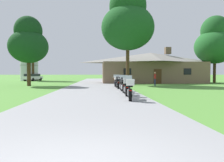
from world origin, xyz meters
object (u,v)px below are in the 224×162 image
at_px(motorcycle_red_fourth_in_row, 121,84).
at_px(motorcycle_orange_farthest_in_row, 116,82).
at_px(motorcycle_silver_nearest_to_camera, 130,89).
at_px(parked_white_sedan_far_left, 33,77).
at_px(motorcycle_silver_third_in_row, 123,85).
at_px(tree_by_lodge_front, 128,21).
at_px(bystander_red_shirt_near_lodge, 155,78).
at_px(metal_silo_distant, 29,63).
at_px(parked_white_suv_far_left, 33,77).
at_px(motorcycle_silver_fifth_in_row, 118,83).
at_px(motorcycle_green_second_in_row, 126,87).
at_px(tree_left_far, 33,45).
at_px(tree_left_near, 28,42).
at_px(tree_right_of_lodge, 215,42).

xyz_separation_m(motorcycle_red_fourth_in_row, motorcycle_orange_farthest_in_row, (-0.11, 4.26, 0.00)).
height_order(motorcycle_silver_nearest_to_camera, parked_white_sedan_far_left, motorcycle_silver_nearest_to_camera).
xyz_separation_m(motorcycle_silver_third_in_row, tree_by_lodge_front, (1.85, 11.48, 7.51)).
bearing_deg(motorcycle_silver_nearest_to_camera, bystander_red_shirt_near_lodge, 76.09).
height_order(motorcycle_red_fourth_in_row, metal_silo_distant, metal_silo_distant).
bearing_deg(metal_silo_distant, motorcycle_silver_nearest_to_camera, -64.46).
relative_size(motorcycle_silver_nearest_to_camera, motorcycle_orange_farthest_in_row, 1.00).
relative_size(motorcycle_silver_nearest_to_camera, parked_white_suv_far_left, 0.42).
xyz_separation_m(motorcycle_silver_third_in_row, motorcycle_silver_fifth_in_row, (-0.02, 4.10, -0.01)).
bearing_deg(motorcycle_green_second_in_row, parked_white_sedan_far_left, 119.00).
distance_m(bystander_red_shirt_near_lodge, parked_white_sedan_far_left, 29.81).
bearing_deg(motorcycle_silver_nearest_to_camera, parked_white_suv_far_left, 120.76).
distance_m(motorcycle_green_second_in_row, metal_silo_distant, 35.19).
relative_size(tree_left_far, metal_silo_distant, 1.49).
bearing_deg(tree_left_near, tree_left_far, 105.39).
distance_m(motorcycle_silver_nearest_to_camera, bystander_red_shirt_near_lodge, 14.76).
relative_size(tree_by_lodge_front, parked_white_sedan_far_left, 2.80).
xyz_separation_m(motorcycle_green_second_in_row, tree_left_near, (-10.07, 12.23, 4.57)).
relative_size(motorcycle_orange_farthest_in_row, tree_right_of_lodge, 0.20).
bearing_deg(motorcycle_red_fourth_in_row, motorcycle_orange_farthest_in_row, 93.75).
height_order(motorcycle_silver_nearest_to_camera, tree_by_lodge_front, tree_by_lodge_front).
xyz_separation_m(tree_by_lodge_front, metal_silo_distant, (-17.98, 17.38, -4.55)).
xyz_separation_m(motorcycle_silver_nearest_to_camera, motorcycle_silver_third_in_row, (0.14, 4.59, 0.00)).
relative_size(motorcycle_green_second_in_row, parked_white_suv_far_left, 0.42).
xyz_separation_m(motorcycle_red_fourth_in_row, tree_by_lodge_front, (1.81, 9.67, 7.51)).
bearing_deg(tree_left_far, parked_white_suv_far_left, 139.27).
height_order(motorcycle_green_second_in_row, motorcycle_silver_third_in_row, same).
bearing_deg(motorcycle_silver_third_in_row, metal_silo_distant, 120.29).
bearing_deg(tree_left_near, motorcycle_red_fourth_in_row, -38.61).
relative_size(motorcycle_green_second_in_row, motorcycle_orange_farthest_in_row, 1.00).
relative_size(motorcycle_green_second_in_row, motorcycle_silver_third_in_row, 1.00).
xyz_separation_m(parked_white_suv_far_left, parked_white_sedan_far_left, (-0.89, 2.98, -0.13)).
distance_m(tree_by_lodge_front, parked_white_sedan_far_left, 27.20).
bearing_deg(motorcycle_silver_fifth_in_row, motorcycle_red_fourth_in_row, -86.15).
bearing_deg(bystander_red_shirt_near_lodge, parked_white_sedan_far_left, 55.04).
height_order(motorcycle_orange_farthest_in_row, tree_by_lodge_front, tree_by_lodge_front).
distance_m(motorcycle_silver_third_in_row, parked_white_sedan_far_left, 34.53).
xyz_separation_m(motorcycle_silver_fifth_in_row, tree_by_lodge_front, (1.87, 7.38, 7.52)).
relative_size(motorcycle_orange_farthest_in_row, parked_white_suv_far_left, 0.42).
relative_size(motorcycle_red_fourth_in_row, motorcycle_orange_farthest_in_row, 1.00).
relative_size(bystander_red_shirt_near_lodge, metal_silo_distant, 0.23).
distance_m(motorcycle_orange_farthest_in_row, parked_white_sedan_far_left, 29.24).
xyz_separation_m(tree_by_lodge_front, parked_white_sedan_far_left, (-17.81, 19.14, -7.48)).
xyz_separation_m(tree_left_far, parked_white_suv_far_left, (-0.10, 0.09, -6.34)).
xyz_separation_m(motorcycle_red_fourth_in_row, parked_white_suv_far_left, (-15.12, 25.84, 0.16)).
xyz_separation_m(motorcycle_silver_fifth_in_row, tree_left_near, (-10.10, 5.83, 4.58)).
distance_m(motorcycle_silver_fifth_in_row, bystander_red_shirt_near_lodge, 7.13).
distance_m(motorcycle_green_second_in_row, tree_right_of_lodge, 25.70).
bearing_deg(parked_white_suv_far_left, motorcycle_red_fourth_in_row, -44.22).
xyz_separation_m(tree_left_near, metal_silo_distant, (-6.01, 18.94, -1.61)).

